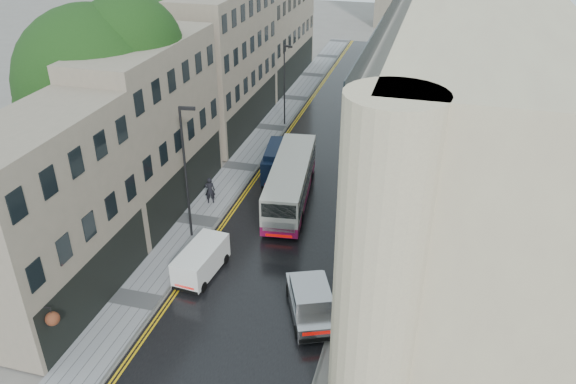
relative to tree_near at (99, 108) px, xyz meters
The scene contains 15 objects.
road 16.14m from the tree_near, 30.96° to the left, with size 9.00×85.00×0.02m, color black.
left_sidewalk 12.16m from the tree_near, 48.44° to the left, with size 2.70×85.00×0.12m, color gray.
right_sidewalk 20.59m from the tree_near, 22.73° to the left, with size 1.80×85.00×0.12m, color slate.
old_shop_row 10.50m from the tree_near, 73.04° to the left, with size 4.50×56.00×12.00m, color gray, non-canonical shape.
modern_block 23.58m from the tree_near, 14.74° to the left, with size 8.00×40.00×14.00m, color beige, non-canonical shape.
tree_near is the anchor object (origin of this frame).
tree_far 13.02m from the tree_near, 88.68° to the left, with size 9.24×9.24×12.46m, color black, non-canonical shape.
cream_bus 12.32m from the tree_near, ahead, with size 2.37×10.43×2.85m, color beige, non-canonical shape.
white_lorry 19.32m from the tree_near, 34.76° to the left, with size 2.65×8.84×4.64m, color silver, non-canonical shape.
silver_hatchback 19.26m from the tree_near, 31.43° to the right, with size 2.01×4.59×1.72m, color #98979C, non-canonical shape.
white_van 12.52m from the tree_near, 41.65° to the right, with size 1.69×3.93×1.78m, color white, non-canonical shape.
navy_van 11.96m from the tree_near, 28.62° to the left, with size 2.04×5.11×2.61m, color black, non-canonical shape.
pedestrian 8.93m from the tree_near, 13.39° to the left, with size 0.70×0.46×1.92m, color black.
lamp_post_near 7.85m from the tree_near, 20.37° to the right, with size 0.95×0.21×8.46m, color black, non-canonical shape.
lamp_post_far 18.78m from the tree_near, 65.85° to the left, with size 0.81×0.18×7.21m, color black, non-canonical shape.
Camera 1 is at (8.07, -9.51, 19.45)m, focal length 35.00 mm.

